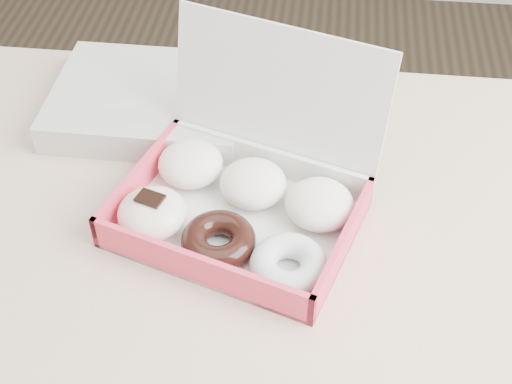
# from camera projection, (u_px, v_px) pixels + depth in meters

# --- Properties ---
(table) EXTENTS (1.20, 0.80, 0.75)m
(table) POSITION_uv_depth(u_px,v_px,m) (222.00, 305.00, 0.86)
(table) COLOR tan
(table) RESTS_ON ground
(donut_box) EXTENTS (0.33, 0.31, 0.20)m
(donut_box) POSITION_uv_depth(u_px,v_px,m) (240.00, 197.00, 0.84)
(donut_box) COLOR silver
(donut_box) RESTS_ON table
(newspapers) EXTENTS (0.26, 0.21, 0.04)m
(newspapers) POSITION_uv_depth(u_px,v_px,m) (150.00, 101.00, 0.99)
(newspapers) COLOR silver
(newspapers) RESTS_ON table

